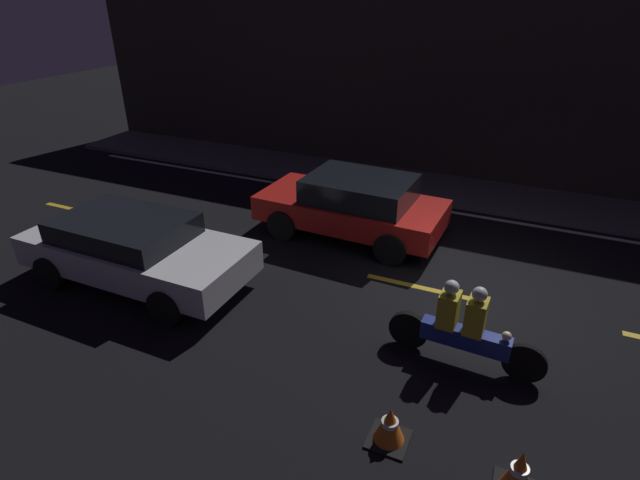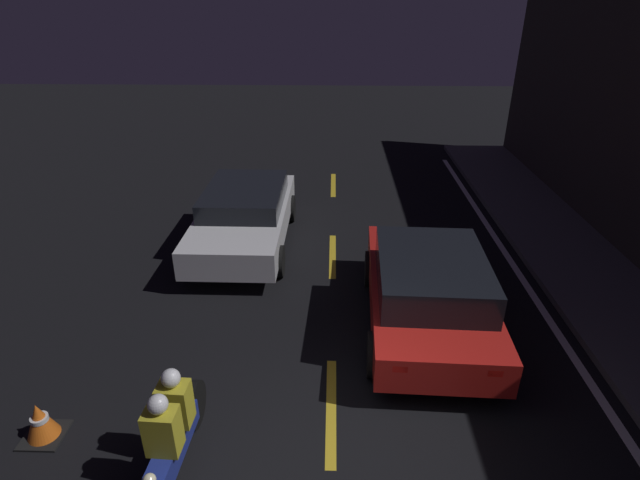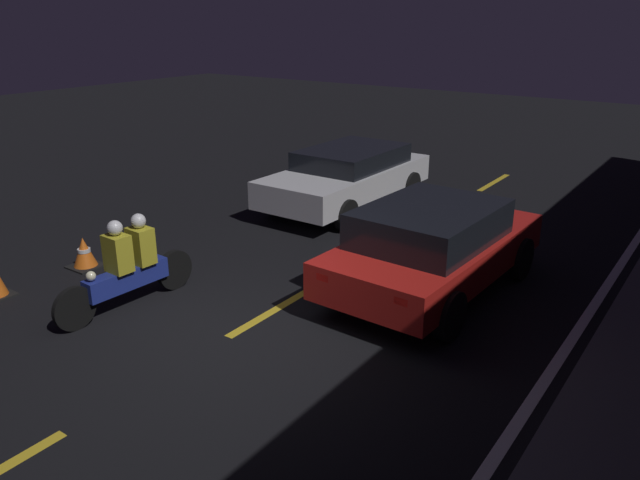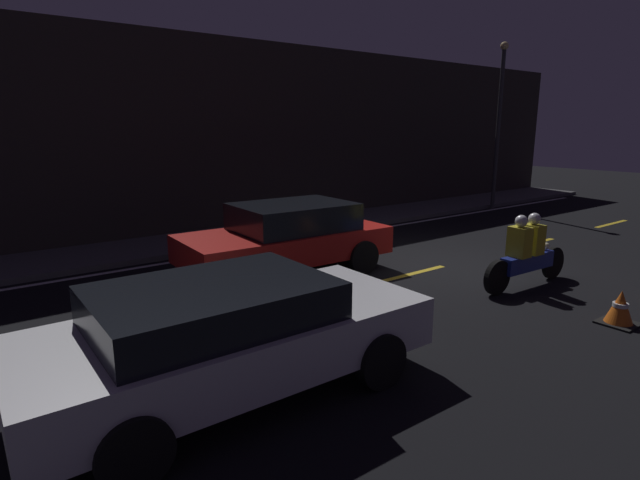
% 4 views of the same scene
% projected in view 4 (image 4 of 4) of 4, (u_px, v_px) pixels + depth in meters
% --- Properties ---
extents(ground_plane, '(56.00, 56.00, 0.00)m').
position_uv_depth(ground_plane, '(443.00, 266.00, 10.73)').
color(ground_plane, black).
extents(raised_curb, '(28.00, 2.17, 0.13)m').
position_uv_depth(raised_curb, '(304.00, 226.00, 14.73)').
color(raised_curb, '#4C4C4F').
rests_on(raised_curb, ground).
extents(building_front, '(28.00, 0.30, 5.33)m').
position_uv_depth(building_front, '(280.00, 136.00, 15.12)').
color(building_front, '#2D2826').
rests_on(building_front, ground).
extents(lane_dash_b, '(2.00, 0.14, 0.01)m').
position_uv_depth(lane_dash_b, '(204.00, 326.00, 7.50)').
color(lane_dash_b, gold).
rests_on(lane_dash_b, ground).
extents(lane_dash_c, '(2.00, 0.14, 0.01)m').
position_uv_depth(lane_dash_c, '(410.00, 274.00, 10.14)').
color(lane_dash_c, gold).
rests_on(lane_dash_c, ground).
extents(lane_dash_d, '(2.00, 0.14, 0.01)m').
position_uv_depth(lane_dash_d, '(532.00, 244.00, 12.78)').
color(lane_dash_d, gold).
rests_on(lane_dash_d, ground).
extents(lane_dash_e, '(2.00, 0.14, 0.01)m').
position_uv_depth(lane_dash_e, '(611.00, 224.00, 15.42)').
color(lane_dash_e, gold).
rests_on(lane_dash_e, ground).
extents(lane_solid_kerb, '(25.20, 0.14, 0.01)m').
position_uv_depth(lane_solid_kerb, '(332.00, 236.00, 13.71)').
color(lane_solid_kerb, silver).
rests_on(lane_solid_kerb, ground).
extents(sedan_white, '(4.46, 2.03, 1.31)m').
position_uv_depth(sedan_white, '(229.00, 333.00, 5.47)').
color(sedan_white, silver).
rests_on(sedan_white, ground).
extents(taxi_red, '(4.23, 2.15, 1.43)m').
position_uv_depth(taxi_red, '(287.00, 236.00, 10.07)').
color(taxi_red, red).
rests_on(taxi_red, ground).
extents(motorcycle, '(2.38, 0.39, 1.39)m').
position_uv_depth(motorcycle, '(526.00, 253.00, 9.22)').
color(motorcycle, black).
rests_on(motorcycle, ground).
extents(traffic_cone_near, '(0.52, 0.52, 0.53)m').
position_uv_depth(traffic_cone_near, '(620.00, 308.00, 7.53)').
color(traffic_cone_near, black).
rests_on(traffic_cone_near, ground).
extents(street_lamp, '(0.28, 0.28, 5.76)m').
position_uv_depth(street_lamp, '(499.00, 118.00, 17.49)').
color(street_lamp, '#333338').
rests_on(street_lamp, ground).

